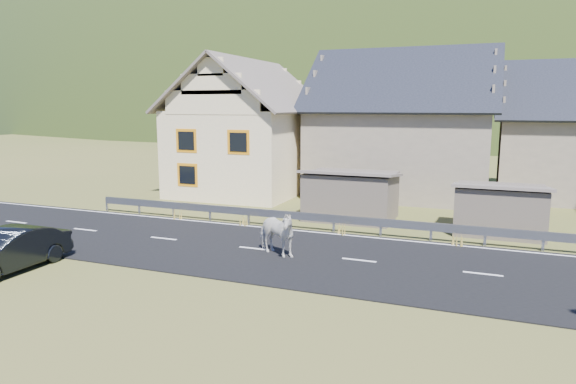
% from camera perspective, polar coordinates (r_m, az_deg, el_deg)
% --- Properties ---
extents(ground, '(160.00, 160.00, 0.00)m').
position_cam_1_polar(ground, '(18.00, 7.90, -7.64)').
color(ground, '#444F20').
rests_on(ground, ground).
extents(road, '(60.00, 7.00, 0.04)m').
position_cam_1_polar(road, '(17.99, 7.90, -7.58)').
color(road, black).
rests_on(road, ground).
extents(lane_markings, '(60.00, 6.60, 0.01)m').
position_cam_1_polar(lane_markings, '(17.98, 7.90, -7.50)').
color(lane_markings, silver).
rests_on(lane_markings, road).
extents(guardrail, '(28.10, 0.09, 0.75)m').
position_cam_1_polar(guardrail, '(21.33, 10.28, -3.41)').
color(guardrail, '#93969B').
rests_on(guardrail, ground).
extents(shed_left, '(4.30, 3.30, 2.40)m').
position_cam_1_polar(shed_left, '(24.35, 7.01, -0.43)').
color(shed_left, '#6C5E51').
rests_on(shed_left, ground).
extents(shed_right, '(3.80, 2.90, 2.20)m').
position_cam_1_polar(shed_right, '(23.15, 22.45, -1.87)').
color(shed_right, '#6C5E51').
rests_on(shed_right, ground).
extents(house_cream, '(7.80, 9.80, 8.30)m').
position_cam_1_polar(house_cream, '(31.96, -4.46, 7.85)').
color(house_cream, beige).
rests_on(house_cream, ground).
extents(house_stone_a, '(10.80, 9.80, 8.90)m').
position_cam_1_polar(house_stone_a, '(32.13, 12.75, 8.14)').
color(house_stone_a, gray).
rests_on(house_stone_a, ground).
extents(mountain, '(440.00, 280.00, 260.00)m').
position_cam_1_polar(mountain, '(198.36, 21.62, 1.55)').
color(mountain, '#233310').
rests_on(mountain, ground).
extents(conifer_patch, '(76.00, 50.00, 28.00)m').
position_cam_1_polar(conifer_patch, '(139.78, -3.50, 9.82)').
color(conifer_patch, black).
rests_on(conifer_patch, ground).
extents(horse, '(1.64, 2.17, 1.67)m').
position_cam_1_polar(horse, '(18.20, -1.45, -4.49)').
color(horse, silver).
rests_on(horse, road).
extents(car, '(1.50, 4.17, 1.37)m').
position_cam_1_polar(car, '(18.91, -28.70, -5.75)').
color(car, black).
rests_on(car, ground).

